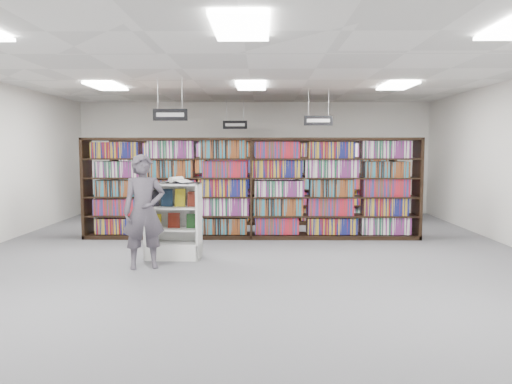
{
  "coord_description": "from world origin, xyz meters",
  "views": [
    {
      "loc": [
        0.23,
        -8.41,
        1.88
      ],
      "look_at": [
        0.12,
        0.5,
        1.1
      ],
      "focal_mm": 35.0,
      "sensor_mm": 36.0,
      "label": 1
    }
  ],
  "objects_px": {
    "endcap_display": "(174,232)",
    "open_book": "(177,181)",
    "bookshelf_row_near": "(251,188)",
    "shopper": "(144,212)"
  },
  "relations": [
    {
      "from": "endcap_display",
      "to": "open_book",
      "type": "distance_m",
      "value": 0.88
    },
    {
      "from": "bookshelf_row_near",
      "to": "endcap_display",
      "type": "height_order",
      "value": "bookshelf_row_near"
    },
    {
      "from": "bookshelf_row_near",
      "to": "open_book",
      "type": "distance_m",
      "value": 2.34
    },
    {
      "from": "open_book",
      "to": "shopper",
      "type": "bearing_deg",
      "value": -95.24
    },
    {
      "from": "bookshelf_row_near",
      "to": "shopper",
      "type": "xyz_separation_m",
      "value": [
        -1.62,
        -2.7,
        -0.16
      ]
    },
    {
      "from": "open_book",
      "to": "shopper",
      "type": "height_order",
      "value": "shopper"
    },
    {
      "from": "open_book",
      "to": "shopper",
      "type": "distance_m",
      "value": 0.93
    },
    {
      "from": "bookshelf_row_near",
      "to": "open_book",
      "type": "relative_size",
      "value": 9.33
    },
    {
      "from": "bookshelf_row_near",
      "to": "open_book",
      "type": "bearing_deg",
      "value": -121.9
    },
    {
      "from": "endcap_display",
      "to": "open_book",
      "type": "xyz_separation_m",
      "value": [
        0.06,
        0.01,
        0.88
      ]
    }
  ]
}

